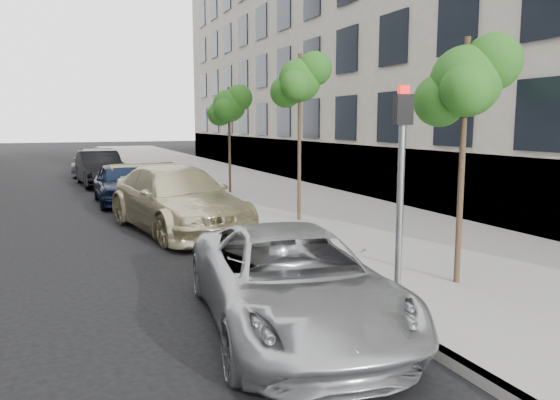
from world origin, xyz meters
TOP-DOWN VIEW (x-y plane):
  - ground at (0.00, 0.00)m, footprint 160.00×160.00m
  - sidewalk at (4.30, 24.00)m, footprint 6.40×72.00m
  - curb at (1.18, 24.00)m, footprint 0.15×72.00m
  - tree_near at (3.23, 1.50)m, footprint 1.54×1.34m
  - tree_mid at (3.23, 8.00)m, footprint 1.54×1.34m
  - tree_far at (3.23, 14.50)m, footprint 1.62×1.42m
  - signal_pole at (1.51, 0.78)m, footprint 0.27×0.22m
  - minivan at (-0.10, 0.94)m, footprint 2.90×5.19m
  - suv at (-0.10, 8.42)m, footprint 3.28×6.07m
  - sedan_blue at (-0.92, 14.02)m, footprint 1.73×4.25m
  - sedan_black at (-1.19, 20.14)m, footprint 1.99×4.83m
  - sedan_rear at (-1.07, 25.51)m, footprint 2.74×5.08m

SIDE VIEW (x-z plane):
  - ground at x=0.00m, z-range 0.00..0.00m
  - sidewalk at x=4.30m, z-range 0.00..0.14m
  - curb at x=1.18m, z-range 0.00..0.14m
  - minivan at x=-0.10m, z-range 0.00..1.37m
  - sedan_rear at x=-1.07m, z-range 0.00..1.40m
  - sedan_blue at x=-0.92m, z-range 0.00..1.44m
  - sedan_black at x=-1.19m, z-range 0.00..1.56m
  - suv at x=-0.10m, z-range 0.00..1.67m
  - signal_pole at x=1.51m, z-range 0.54..3.73m
  - tree_far at x=3.23m, z-range 1.40..5.52m
  - tree_near at x=3.23m, z-range 1.43..5.52m
  - tree_mid at x=3.23m, z-range 1.66..6.23m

